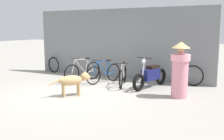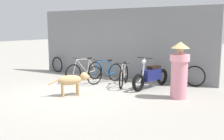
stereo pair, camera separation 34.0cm
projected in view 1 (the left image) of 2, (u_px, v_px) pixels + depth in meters
name	position (u px, v px, depth m)	size (l,w,h in m)	color
ground_plane	(75.00, 94.00, 7.91)	(60.00, 60.00, 0.00)	#9E998E
shop_wall_back	(118.00, 44.00, 10.33)	(7.42, 0.20, 2.71)	slate
bicycle_0	(83.00, 72.00, 9.70)	(0.58, 1.68, 0.90)	black
bicycle_1	(104.00, 73.00, 9.44)	(0.61, 1.57, 0.86)	black
bicycle_2	(123.00, 76.00, 8.96)	(0.61, 1.60, 0.83)	black
motorcycle	(150.00, 76.00, 8.64)	(0.66, 1.88, 1.05)	black
stray_dog	(74.00, 80.00, 7.58)	(0.88, 1.01, 0.67)	tan
person_in_robes	(180.00, 69.00, 7.35)	(0.69, 0.69, 1.59)	pink
spare_tire_left	(193.00, 76.00, 8.92)	(0.72, 0.08, 0.71)	black
spare_tire_right	(54.00, 65.00, 11.64)	(0.70, 0.18, 0.70)	black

